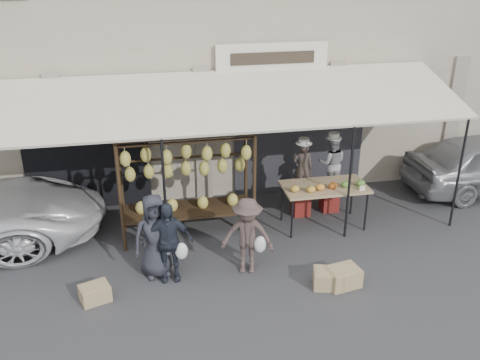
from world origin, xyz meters
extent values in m
plane|color=#2D2D30|center=(0.00, 0.00, 0.00)|extent=(90.00, 90.00, 0.00)
cube|color=#AFA18F|center=(0.00, 6.50, 3.50)|extent=(24.00, 6.00, 7.00)
cube|color=#232328|center=(2.20, 3.46, 1.25)|extent=(3.00, 0.10, 2.50)
cube|color=black|center=(-2.50, 3.46, 1.25)|extent=(2.60, 0.10, 2.50)
cube|color=silver|center=(1.50, 3.40, 3.15)|extent=(2.40, 0.10, 0.60)
cube|color=beige|center=(0.00, 2.30, 2.60)|extent=(10.00, 2.34, 0.63)
cylinder|color=black|center=(-1.00, 1.15, 1.15)|extent=(0.05, 0.05, 2.30)
cylinder|color=black|center=(2.50, 1.15, 1.15)|extent=(0.05, 0.05, 2.30)
cylinder|color=black|center=(4.80, 1.15, 1.15)|extent=(0.05, 0.05, 2.30)
cylinder|color=black|center=(-1.79, 1.45, 1.10)|extent=(0.07, 0.07, 2.20)
cylinder|color=black|center=(0.71, 1.45, 1.10)|extent=(0.07, 0.07, 2.20)
cylinder|color=black|center=(-1.79, 2.25, 1.10)|extent=(0.07, 0.07, 2.20)
cylinder|color=black|center=(0.71, 2.25, 1.10)|extent=(0.07, 0.07, 2.20)
cube|color=black|center=(-0.54, 1.85, 2.20)|extent=(2.60, 0.90, 0.07)
cylinder|color=black|center=(-0.54, 1.50, 2.08)|extent=(2.50, 0.05, 0.05)
cylinder|color=black|center=(-0.54, 2.20, 2.08)|extent=(2.50, 0.05, 0.05)
cylinder|color=black|center=(-0.54, 1.85, 1.65)|extent=(2.50, 0.05, 0.05)
cube|color=black|center=(-0.54, 1.85, 0.55)|extent=(2.50, 0.80, 0.05)
ellipsoid|color=#CEC64C|center=(-1.64, 1.50, 1.85)|extent=(0.20, 0.18, 0.30)
ellipsoid|color=#CEC64C|center=(-1.27, 1.65, 1.84)|extent=(0.20, 0.18, 0.30)
ellipsoid|color=#CEC64C|center=(-0.91, 1.50, 1.82)|extent=(0.20, 0.18, 0.30)
ellipsoid|color=#CEC64C|center=(-0.54, 1.65, 1.85)|extent=(0.20, 0.18, 0.30)
ellipsoid|color=#CEC64C|center=(-0.17, 1.50, 1.84)|extent=(0.20, 0.18, 0.30)
ellipsoid|color=#CEC64C|center=(0.19, 1.65, 1.82)|extent=(0.20, 0.18, 0.30)
ellipsoid|color=#CEC64C|center=(0.56, 1.50, 1.80)|extent=(0.20, 0.18, 0.30)
ellipsoid|color=#CEC64C|center=(-1.59, 1.85, 1.39)|extent=(0.20, 0.18, 0.30)
ellipsoid|color=#CEC64C|center=(-1.24, 1.85, 1.42)|extent=(0.20, 0.18, 0.30)
ellipsoid|color=#CEC64C|center=(-0.89, 1.85, 1.40)|extent=(0.20, 0.18, 0.30)
ellipsoid|color=#CEC64C|center=(-0.54, 1.85, 1.43)|extent=(0.20, 0.18, 0.30)
ellipsoid|color=#CEC64C|center=(-0.19, 1.85, 1.40)|extent=(0.20, 0.18, 0.30)
ellipsoid|color=#CEC64C|center=(0.16, 1.85, 1.42)|extent=(0.20, 0.18, 0.30)
ellipsoid|color=#CEC64C|center=(0.51, 1.85, 1.42)|extent=(0.20, 0.18, 0.30)
cube|color=tan|center=(2.21, 1.67, 0.88)|extent=(1.70, 0.90, 0.05)
cylinder|color=black|center=(1.44, 1.30, 0.42)|extent=(0.04, 0.04, 0.85)
cylinder|color=black|center=(2.98, 1.30, 0.42)|extent=(0.04, 0.04, 0.85)
cylinder|color=black|center=(1.44, 2.04, 0.42)|extent=(0.04, 0.04, 0.85)
cylinder|color=black|center=(2.98, 2.04, 0.42)|extent=(0.04, 0.04, 0.85)
ellipsoid|color=gold|center=(1.54, 1.50, 0.97)|extent=(0.18, 0.14, 0.14)
ellipsoid|color=gold|center=(1.84, 1.42, 0.97)|extent=(0.18, 0.14, 0.14)
ellipsoid|color=orange|center=(2.05, 1.48, 0.97)|extent=(0.18, 0.14, 0.14)
ellipsoid|color=#B25919|center=(2.32, 1.50, 0.97)|extent=(0.18, 0.14, 0.14)
ellipsoid|color=#598C33|center=(2.59, 1.51, 0.97)|extent=(0.18, 0.14, 0.14)
ellipsoid|color=#598C33|center=(2.90, 1.50, 0.97)|extent=(0.18, 0.14, 0.14)
imported|color=#403530|center=(1.91, 2.24, 1.07)|extent=(0.47, 0.37, 1.16)
imported|color=#96959D|center=(2.58, 2.32, 1.10)|extent=(0.68, 0.59, 1.20)
imported|color=#272831|center=(-1.23, 0.55, 0.77)|extent=(0.83, 0.62, 1.53)
imported|color=#242934|center=(-1.03, 0.37, 0.73)|extent=(0.87, 0.39, 1.46)
imported|color=#483834|center=(0.34, 0.33, 0.71)|extent=(1.03, 0.76, 1.42)
cube|color=maroon|center=(1.91, 2.24, 0.25)|extent=(0.36, 0.36, 0.49)
cube|color=maroon|center=(2.58, 2.32, 0.25)|extent=(0.41, 0.41, 0.50)
cube|color=tan|center=(1.60, -0.40, 0.15)|extent=(0.59, 0.51, 0.30)
cube|color=tan|center=(1.85, -0.41, 0.16)|extent=(0.61, 0.51, 0.33)
cube|color=tan|center=(-2.27, -0.04, 0.14)|extent=(0.55, 0.49, 0.28)
camera|label=1|loc=(-1.33, -7.54, 5.39)|focal=40.00mm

